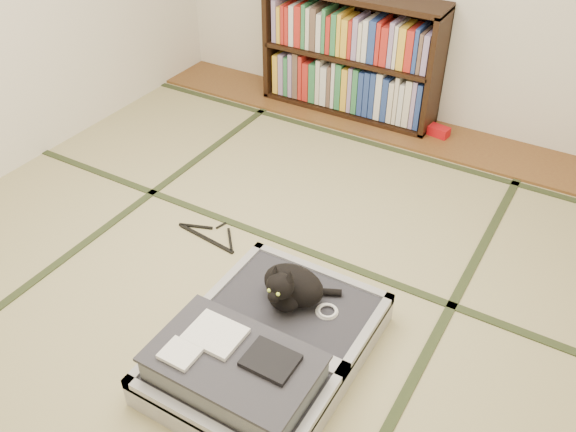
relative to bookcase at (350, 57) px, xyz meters
The scene contains 10 objects.
floor 2.16m from the bookcase, 78.56° to the right, with size 4.50×4.50×0.00m, color tan.
wood_strip 0.61m from the bookcase, ahead, with size 4.00×0.50×0.02m, color brown.
red_item 0.87m from the bookcase, ahead, with size 0.15×0.09×0.07m, color #B90E14.
room_shell 2.34m from the bookcase, 78.56° to the right, with size 4.50×4.50×4.50m.
tatami_borders 1.69m from the bookcase, 75.11° to the right, with size 4.00×4.50×0.01m.
bookcase is the anchor object (origin of this frame).
suitcase 2.64m from the bookcase, 72.43° to the right, with size 0.80×1.06×0.31m.
cat 2.34m from the bookcase, 70.74° to the right, with size 0.35×0.36×0.29m.
cable_coil 2.39m from the bookcase, 66.36° to the right, with size 0.11×0.11×0.03m.
hanger 1.90m from the bookcase, 89.80° to the right, with size 0.43×0.22×0.01m.
Camera 1 is at (1.40, -1.94, 2.26)m, focal length 38.00 mm.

